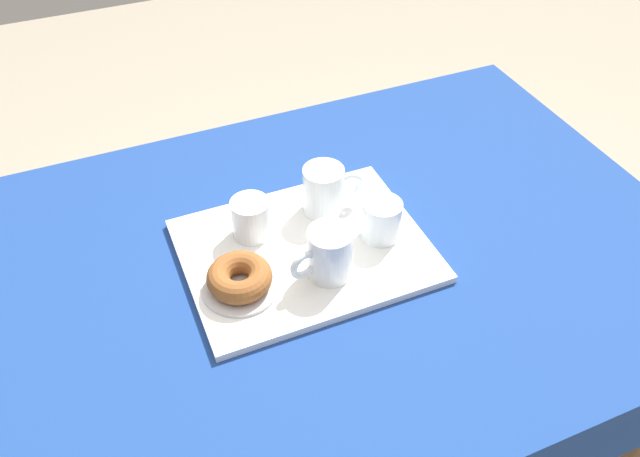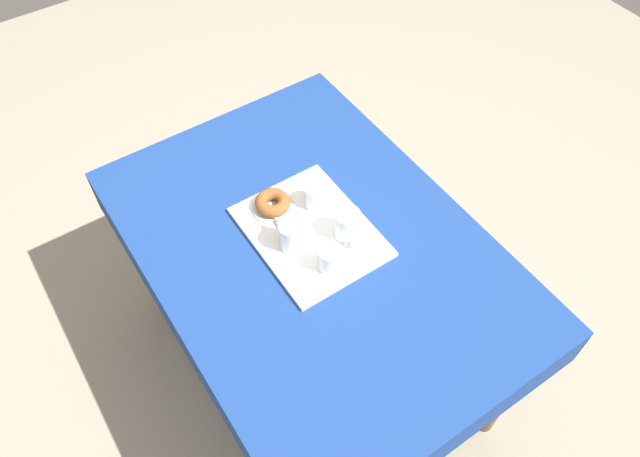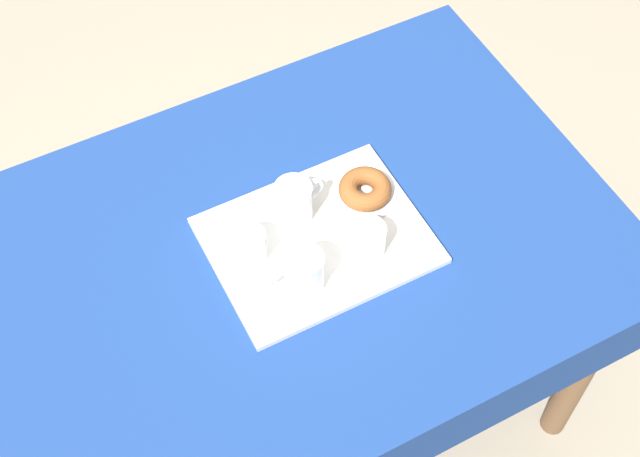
{
  "view_description": "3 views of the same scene",
  "coord_description": "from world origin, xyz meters",
  "px_view_note": "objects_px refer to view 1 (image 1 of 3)",
  "views": [
    {
      "loc": [
        -0.34,
        -0.75,
        1.59
      ],
      "look_at": [
        -0.0,
        0.04,
        0.79
      ],
      "focal_mm": 36.29,
      "sensor_mm": 36.0,
      "label": 1
    },
    {
      "loc": [
        0.88,
        -0.57,
        2.22
      ],
      "look_at": [
        -0.02,
        0.03,
        0.8
      ],
      "focal_mm": 33.79,
      "sensor_mm": 36.0,
      "label": 2
    },
    {
      "loc": [
        0.42,
        0.91,
        2.28
      ],
      "look_at": [
        -0.05,
        0.01,
        0.81
      ],
      "focal_mm": 50.49,
      "sensor_mm": 36.0,
      "label": 3
    }
  ],
  "objects_px": {
    "serving_tray": "(305,250)",
    "water_glass_near": "(382,221)",
    "donut_plate_left": "(241,287)",
    "tea_mug_right": "(324,191)",
    "dining_table": "(331,291)",
    "sugar_donut_left": "(239,277)",
    "water_glass_far": "(251,220)",
    "tea_mug_left": "(329,255)"
  },
  "relations": [
    {
      "from": "serving_tray",
      "to": "water_glass_near",
      "type": "distance_m",
      "value": 0.15
    },
    {
      "from": "serving_tray",
      "to": "donut_plate_left",
      "type": "xyz_separation_m",
      "value": [
        -0.14,
        -0.05,
        0.01
      ]
    },
    {
      "from": "donut_plate_left",
      "to": "serving_tray",
      "type": "bearing_deg",
      "value": 19.48
    },
    {
      "from": "tea_mug_right",
      "to": "serving_tray",
      "type": "bearing_deg",
      "value": -131.47
    },
    {
      "from": "dining_table",
      "to": "serving_tray",
      "type": "xyz_separation_m",
      "value": [
        -0.04,
        0.02,
        0.11
      ]
    },
    {
      "from": "dining_table",
      "to": "sugar_donut_left",
      "type": "distance_m",
      "value": 0.24
    },
    {
      "from": "water_glass_far",
      "to": "tea_mug_left",
      "type": "bearing_deg",
      "value": -58.18
    },
    {
      "from": "tea_mug_right",
      "to": "donut_plate_left",
      "type": "xyz_separation_m",
      "value": [
        -0.21,
        -0.13,
        -0.04
      ]
    },
    {
      "from": "serving_tray",
      "to": "water_glass_far",
      "type": "relative_size",
      "value": 5.68
    },
    {
      "from": "serving_tray",
      "to": "donut_plate_left",
      "type": "bearing_deg",
      "value": -160.52
    },
    {
      "from": "dining_table",
      "to": "water_glass_far",
      "type": "relative_size",
      "value": 17.51
    },
    {
      "from": "water_glass_near",
      "to": "water_glass_far",
      "type": "relative_size",
      "value": 1.0
    },
    {
      "from": "dining_table",
      "to": "tea_mug_left",
      "type": "distance_m",
      "value": 0.18
    },
    {
      "from": "tea_mug_left",
      "to": "tea_mug_right",
      "type": "height_order",
      "value": "same"
    },
    {
      "from": "water_glass_far",
      "to": "donut_plate_left",
      "type": "height_order",
      "value": "water_glass_far"
    },
    {
      "from": "dining_table",
      "to": "water_glass_near",
      "type": "relative_size",
      "value": 17.51
    },
    {
      "from": "serving_tray",
      "to": "water_glass_far",
      "type": "distance_m",
      "value": 0.11
    },
    {
      "from": "serving_tray",
      "to": "tea_mug_left",
      "type": "height_order",
      "value": "tea_mug_left"
    },
    {
      "from": "tea_mug_right",
      "to": "donut_plate_left",
      "type": "distance_m",
      "value": 0.25
    },
    {
      "from": "tea_mug_right",
      "to": "water_glass_near",
      "type": "height_order",
      "value": "tea_mug_right"
    },
    {
      "from": "tea_mug_right",
      "to": "water_glass_near",
      "type": "relative_size",
      "value": 1.56
    },
    {
      "from": "tea_mug_right",
      "to": "water_glass_near",
      "type": "distance_m",
      "value": 0.13
    },
    {
      "from": "serving_tray",
      "to": "water_glass_far",
      "type": "height_order",
      "value": "water_glass_far"
    },
    {
      "from": "dining_table",
      "to": "water_glass_near",
      "type": "bearing_deg",
      "value": -5.12
    },
    {
      "from": "water_glass_far",
      "to": "sugar_donut_left",
      "type": "bearing_deg",
      "value": -116.87
    },
    {
      "from": "tea_mug_left",
      "to": "water_glass_far",
      "type": "distance_m",
      "value": 0.17
    },
    {
      "from": "dining_table",
      "to": "water_glass_near",
      "type": "height_order",
      "value": "water_glass_near"
    },
    {
      "from": "water_glass_near",
      "to": "water_glass_far",
      "type": "xyz_separation_m",
      "value": [
        -0.21,
        0.09,
        -0.0
      ]
    },
    {
      "from": "serving_tray",
      "to": "tea_mug_left",
      "type": "relative_size",
      "value": 3.67
    },
    {
      "from": "dining_table",
      "to": "water_glass_far",
      "type": "bearing_deg",
      "value": 144.2
    },
    {
      "from": "water_glass_far",
      "to": "dining_table",
      "type": "bearing_deg",
      "value": -35.8
    },
    {
      "from": "tea_mug_left",
      "to": "sugar_donut_left",
      "type": "height_order",
      "value": "tea_mug_left"
    },
    {
      "from": "tea_mug_left",
      "to": "water_glass_far",
      "type": "relative_size",
      "value": 1.55
    },
    {
      "from": "tea_mug_left",
      "to": "sugar_donut_left",
      "type": "relative_size",
      "value": 1.06
    },
    {
      "from": "serving_tray",
      "to": "sugar_donut_left",
      "type": "xyz_separation_m",
      "value": [
        -0.14,
        -0.05,
        0.03
      ]
    },
    {
      "from": "tea_mug_right",
      "to": "sugar_donut_left",
      "type": "distance_m",
      "value": 0.25
    },
    {
      "from": "water_glass_near",
      "to": "donut_plate_left",
      "type": "relative_size",
      "value": 0.57
    },
    {
      "from": "water_glass_near",
      "to": "water_glass_far",
      "type": "height_order",
      "value": "same"
    },
    {
      "from": "tea_mug_left",
      "to": "tea_mug_right",
      "type": "distance_m",
      "value": 0.17
    },
    {
      "from": "donut_plate_left",
      "to": "sugar_donut_left",
      "type": "distance_m",
      "value": 0.02
    },
    {
      "from": "serving_tray",
      "to": "donut_plate_left",
      "type": "distance_m",
      "value": 0.14
    },
    {
      "from": "donut_plate_left",
      "to": "tea_mug_right",
      "type": "bearing_deg",
      "value": 32.09
    }
  ]
}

